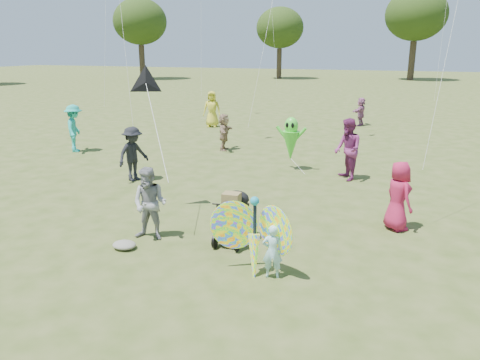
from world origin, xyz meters
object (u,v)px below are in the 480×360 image
Objects in this scene: crowd_b at (133,154)px; crowd_e at (348,149)px; adult_man at (150,204)px; butterfly_kite at (254,237)px; crowd_g at (212,109)px; jogging_stroller at (233,214)px; alien_kite at (291,141)px; crowd_a at (398,196)px; crowd_j at (361,112)px; crowd_i at (75,128)px; child_girl at (272,251)px; crowd_d at (224,132)px.

crowd_e is at bearing -50.77° from crowd_b.
butterfly_kite is (2.52, -0.69, -0.09)m from adult_man.
crowd_g is 1.03× the size of butterfly_kite.
crowd_g is 1.65× the size of jogging_stroller.
jogging_stroller is at bearing -85.88° from alien_kite.
butterfly_kite is 1.00× the size of alien_kite.
crowd_a is at bearing -62.79° from crowd_g.
crowd_j is at bearing -27.32° from crowd_a.
adult_man is 5.34m from crowd_a.
crowd_a is 3.82m from butterfly_kite.
crowd_a reaches higher than butterfly_kite.
jogging_stroller is at bearing -153.92° from crowd_i.
butterfly_kite is at bearing -56.57° from jogging_stroller.
alien_kite is at bearing 7.82° from crowd_j.
crowd_g is 14.69m from jogging_stroller.
crowd_e is 1.07× the size of alien_kite.
crowd_a reaches higher than crowd_j.
crowd_a is at bearing 23.56° from crowd_j.
adult_man is at bearing -100.48° from alien_kite.
adult_man is 9.67m from crowd_i.
crowd_e is at bearing 72.34° from jogging_stroller.
crowd_a is 0.88× the size of butterfly_kite.
crowd_e is 1.30× the size of crowd_j.
jogging_stroller is at bearing -62.40° from child_girl.
alien_kite is (8.45, 0.21, 0.07)m from crowd_i.
crowd_e is at bearing 18.30° from crowd_j.
child_girl is 7.58m from alien_kite.
crowd_e reaches higher than crowd_g.
child_girl is at bearing -163.30° from crowd_d.
alien_kite is (3.23, -2.09, 0.26)m from crowd_d.
child_girl is at bearing -48.06° from jogging_stroller.
crowd_b is at bearing -151.67° from crowd_i.
butterfly_kite is (7.23, -14.36, -0.21)m from crowd_g.
alien_kite is at bearing -62.65° from crowd_g.
crowd_b is 10.12m from crowd_g.
crowd_e is 5.85m from jogging_stroller.
jogging_stroller is 0.63× the size of butterfly_kite.
crowd_b is 1.15× the size of crowd_d.
crowd_a is at bearing -143.59° from crowd_d.
crowd_j is 0.82× the size of alien_kite.
adult_man is 6.76m from alien_kite.
jogging_stroller is at bearing 8.98° from adult_man.
child_girl is 0.56× the size of alien_kite.
alien_kite is (-3.54, 4.25, 0.20)m from crowd_a.
crowd_g is at bearing -52.53° from crowd_j.
crowd_e reaches higher than child_girl.
crowd_a is 7.73m from crowd_b.
crowd_i reaches higher than crowd_d.
crowd_e is at bearing 84.88° from butterfly_kite.
alien_kite is at bearing -118.53° from crowd_i.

